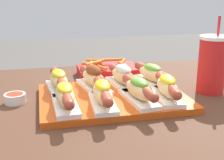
# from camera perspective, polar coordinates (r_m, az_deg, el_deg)

# --- Properties ---
(serving_tray) EXTENTS (0.42, 0.31, 0.02)m
(serving_tray) POSITION_cam_1_polar(r_m,az_deg,el_deg) (0.92, 0.28, -3.28)
(serving_tray) COLOR #CC4C14
(serving_tray) RESTS_ON patio_table
(hot_dog_0) EXTENTS (0.07, 0.21, 0.07)m
(hot_dog_0) POSITION_cam_1_polar(r_m,az_deg,el_deg) (0.82, -8.60, -2.85)
(hot_dog_0) COLOR white
(hot_dog_0) RESTS_ON serving_tray
(hot_dog_1) EXTENTS (0.07, 0.21, 0.07)m
(hot_dog_1) POSITION_cam_1_polar(r_m,az_deg,el_deg) (0.83, -1.75, -2.45)
(hot_dog_1) COLOR white
(hot_dog_1) RESTS_ON serving_tray
(hot_dog_2) EXTENTS (0.08, 0.21, 0.07)m
(hot_dog_2) POSITION_cam_1_polar(r_m,az_deg,el_deg) (0.86, 4.93, -1.81)
(hot_dog_2) COLOR white
(hot_dog_2) RESTS_ON serving_tray
(hot_dog_3) EXTENTS (0.08, 0.21, 0.07)m
(hot_dog_3) POSITION_cam_1_polar(r_m,az_deg,el_deg) (0.89, 10.07, -1.33)
(hot_dog_3) COLOR white
(hot_dog_3) RESTS_ON serving_tray
(hot_dog_4) EXTENTS (0.08, 0.21, 0.07)m
(hot_dog_4) POSITION_cam_1_polar(r_m,az_deg,el_deg) (0.95, -9.69, -0.14)
(hot_dog_4) COLOR white
(hot_dog_4) RESTS_ON serving_tray
(hot_dog_5) EXTENTS (0.09, 0.21, 0.08)m
(hot_dog_5) POSITION_cam_1_polar(r_m,az_deg,el_deg) (0.96, -3.38, 0.37)
(hot_dog_5) COLOR white
(hot_dog_5) RESTS_ON serving_tray
(hot_dog_6) EXTENTS (0.08, 0.21, 0.07)m
(hot_dog_6) POSITION_cam_1_polar(r_m,az_deg,el_deg) (0.98, 2.07, 0.69)
(hot_dog_6) COLOR white
(hot_dog_6) RESTS_ON serving_tray
(hot_dog_7) EXTENTS (0.10, 0.20, 0.07)m
(hot_dog_7) POSITION_cam_1_polar(r_m,az_deg,el_deg) (1.02, 7.40, 1.07)
(hot_dog_7) COLOR white
(hot_dog_7) RESTS_ON serving_tray
(sauce_bowl) EXTENTS (0.06, 0.06, 0.03)m
(sauce_bowl) POSITION_cam_1_polar(r_m,az_deg,el_deg) (0.94, -17.32, -3.14)
(sauce_bowl) COLOR white
(sauce_bowl) RESTS_ON patio_table
(drink_cup) EXTENTS (0.09, 0.09, 0.24)m
(drink_cup) POSITION_cam_1_polar(r_m,az_deg,el_deg) (1.02, 17.81, 2.73)
(drink_cup) COLOR red
(drink_cup) RESTS_ON patio_table
(fries_basket) EXTENTS (0.22, 0.15, 0.06)m
(fries_basket) POSITION_cam_1_polar(r_m,az_deg,el_deg) (1.17, -0.81, 1.72)
(fries_basket) COLOR red
(fries_basket) RESTS_ON patio_table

